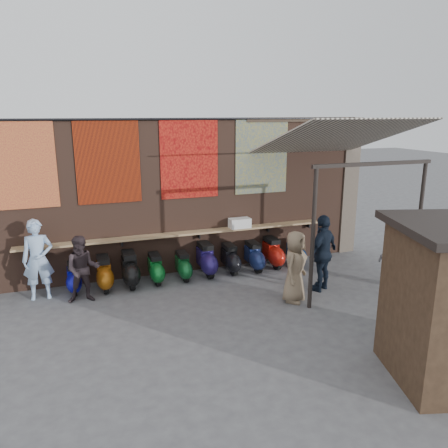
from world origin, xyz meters
name	(u,v)px	position (x,y,z in m)	size (l,w,h in m)	color
ground	(209,310)	(0.00, 0.00, 0.00)	(70.00, 70.00, 0.00)	#474749
brick_wall	(177,197)	(0.00, 2.70, 2.00)	(10.00, 0.40, 4.00)	brown
pier_right	(346,186)	(5.20, 2.70, 2.00)	(0.50, 0.50, 4.00)	#4C4238
eating_counter	(181,234)	(0.00, 2.33, 1.10)	(8.00, 0.32, 0.05)	#9E7A51
shelf_box	(240,223)	(1.61, 2.30, 1.25)	(0.57, 0.30, 0.26)	white
tapestry_redgold	(21,165)	(-3.60, 2.48, 3.00)	(1.50, 0.02, 2.00)	maroon
tapestry_sun	(108,162)	(-1.70, 2.48, 3.00)	(1.50, 0.02, 2.00)	red
tapestry_orange	(189,159)	(0.30, 2.48, 3.00)	(1.50, 0.02, 2.00)	red
tapestry_multi	(262,156)	(2.30, 2.48, 3.00)	(1.50, 0.02, 2.00)	navy
hang_rail	(177,119)	(0.00, 2.47, 3.98)	(0.06, 0.06, 9.50)	black
scooter_stool_0	(74,278)	(-2.70, 2.02, 0.35)	(0.33, 0.74, 0.70)	#0C0D8C
scooter_stool_1	(104,274)	(-2.01, 1.96, 0.40)	(0.38, 0.84, 0.79)	#8B480C
scooter_stool_2	(130,270)	(-1.40, 1.97, 0.42)	(0.40, 0.88, 0.84)	black
scooter_stool_3	(156,269)	(-0.76, 1.97, 0.36)	(0.34, 0.76, 0.72)	#0D5E22
scooter_stool_4	(183,266)	(-0.06, 1.97, 0.35)	(0.33, 0.73, 0.70)	#0E4A20
scooter_stool_5	(206,260)	(0.58, 2.04, 0.42)	(0.40, 0.89, 0.84)	#201653
scooter_stool_6	(230,259)	(1.23, 2.00, 0.38)	(0.36, 0.80, 0.76)	black
scooter_stool_7	(254,257)	(1.90, 1.96, 0.38)	(0.36, 0.81, 0.77)	navy
scooter_stool_8	(273,253)	(2.49, 2.04, 0.40)	(0.38, 0.84, 0.80)	#B2170D
scooter_stool_9	(296,252)	(3.19, 2.00, 0.34)	(0.33, 0.72, 0.69)	navy
diner_left	(38,260)	(-3.42, 1.93, 0.93)	(0.68, 0.44, 1.85)	#99B8DE
diner_right	(83,269)	(-2.49, 1.40, 0.76)	(0.74, 0.58, 1.53)	#32272B
shopper_navy	(323,253)	(2.88, 0.18, 0.92)	(1.08, 0.45, 1.84)	black
shopper_grey	(405,250)	(4.90, -0.26, 0.91)	(1.18, 0.68, 1.82)	#5D5C62
shopper_tan	(295,267)	(1.95, -0.17, 0.82)	(0.80, 0.52, 1.63)	#78644C
stall_sign	(446,255)	(3.33, -2.86, 1.77)	(1.20, 0.04, 0.50)	gold
stall_shelf	(439,303)	(3.33, -2.86, 0.89)	(1.87, 0.10, 0.06)	#473321
awning_canvas	(335,138)	(3.50, 0.90, 3.55)	(3.20, 3.40, 0.03)	beige
awning_ledger	(303,119)	(3.50, 2.49, 3.95)	(3.30, 0.08, 0.12)	#33261C
awning_header	(374,164)	(3.50, -0.60, 3.08)	(3.00, 0.08, 0.08)	black
awning_post_left	(313,239)	(2.10, -0.60, 1.55)	(0.09, 0.09, 3.10)	black
awning_post_right	(418,228)	(4.90, -0.60, 1.55)	(0.09, 0.09, 3.10)	black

